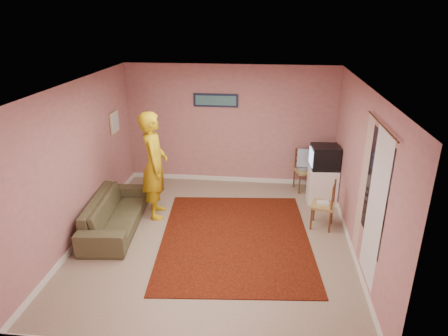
# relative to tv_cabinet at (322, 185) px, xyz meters

# --- Properties ---
(ground) EXTENTS (5.00, 5.00, 0.00)m
(ground) POSITION_rel_tv_cabinet_xyz_m (-1.95, -1.69, -0.36)
(ground) COLOR tan
(ground) RESTS_ON ground
(wall_back) EXTENTS (4.50, 0.02, 2.60)m
(wall_back) POSITION_rel_tv_cabinet_xyz_m (-1.95, 0.81, 0.94)
(wall_back) COLOR tan
(wall_back) RESTS_ON ground
(wall_front) EXTENTS (4.50, 0.02, 2.60)m
(wall_front) POSITION_rel_tv_cabinet_xyz_m (-1.95, -4.19, 0.94)
(wall_front) COLOR tan
(wall_front) RESTS_ON ground
(wall_left) EXTENTS (0.02, 5.00, 2.60)m
(wall_left) POSITION_rel_tv_cabinet_xyz_m (-4.20, -1.69, 0.94)
(wall_left) COLOR tan
(wall_left) RESTS_ON ground
(wall_right) EXTENTS (0.02, 5.00, 2.60)m
(wall_right) POSITION_rel_tv_cabinet_xyz_m (0.30, -1.69, 0.94)
(wall_right) COLOR tan
(wall_right) RESTS_ON ground
(ceiling) EXTENTS (4.50, 5.00, 0.02)m
(ceiling) POSITION_rel_tv_cabinet_xyz_m (-1.95, -1.69, 2.24)
(ceiling) COLOR white
(ceiling) RESTS_ON wall_back
(baseboard_back) EXTENTS (4.50, 0.02, 0.10)m
(baseboard_back) POSITION_rel_tv_cabinet_xyz_m (-1.95, 0.80, -0.31)
(baseboard_back) COLOR white
(baseboard_back) RESTS_ON ground
(baseboard_left) EXTENTS (0.02, 5.00, 0.10)m
(baseboard_left) POSITION_rel_tv_cabinet_xyz_m (-4.19, -1.69, -0.31)
(baseboard_left) COLOR white
(baseboard_left) RESTS_ON ground
(baseboard_right) EXTENTS (0.02, 5.00, 0.10)m
(baseboard_right) POSITION_rel_tv_cabinet_xyz_m (0.29, -1.69, -0.31)
(baseboard_right) COLOR white
(baseboard_right) RESTS_ON ground
(window) EXTENTS (0.01, 1.10, 1.50)m
(window) POSITION_rel_tv_cabinet_xyz_m (0.29, -2.59, 1.09)
(window) COLOR black
(window) RESTS_ON wall_right
(curtain_sheer) EXTENTS (0.01, 0.75, 2.10)m
(curtain_sheer) POSITION_rel_tv_cabinet_xyz_m (0.28, -2.74, 0.89)
(curtain_sheer) COLOR white
(curtain_sheer) RESTS_ON wall_right
(curtain_floral) EXTENTS (0.01, 0.35, 2.10)m
(curtain_floral) POSITION_rel_tv_cabinet_xyz_m (0.26, -2.04, 0.89)
(curtain_floral) COLOR silver
(curtain_floral) RESTS_ON wall_right
(curtain_rod) EXTENTS (0.02, 1.40, 0.02)m
(curtain_rod) POSITION_rel_tv_cabinet_xyz_m (0.25, -2.59, 1.96)
(curtain_rod) COLOR brown
(curtain_rod) RESTS_ON wall_right
(picture_back) EXTENTS (0.95, 0.04, 0.28)m
(picture_back) POSITION_rel_tv_cabinet_xyz_m (-2.25, 0.77, 1.49)
(picture_back) COLOR #141A37
(picture_back) RESTS_ON wall_back
(picture_left) EXTENTS (0.04, 0.38, 0.42)m
(picture_left) POSITION_rel_tv_cabinet_xyz_m (-4.17, -0.09, 1.19)
(picture_left) COLOR beige
(picture_left) RESTS_ON wall_left
(area_rug) EXTENTS (2.76, 3.32, 0.02)m
(area_rug) POSITION_rel_tv_cabinet_xyz_m (-1.61, -1.64, -0.35)
(area_rug) COLOR black
(area_rug) RESTS_ON ground
(tv_cabinet) EXTENTS (0.57, 0.51, 0.72)m
(tv_cabinet) POSITION_rel_tv_cabinet_xyz_m (0.00, 0.00, 0.00)
(tv_cabinet) COLOR white
(tv_cabinet) RESTS_ON ground
(crt_tv) EXTENTS (0.57, 0.51, 0.46)m
(crt_tv) POSITION_rel_tv_cabinet_xyz_m (-0.01, -0.00, 0.59)
(crt_tv) COLOR black
(crt_tv) RESTS_ON tv_cabinet
(chair_a) EXTENTS (0.51, 0.49, 0.49)m
(chair_a) POSITION_rel_tv_cabinet_xyz_m (-0.30, 0.51, 0.19)
(chair_a) COLOR tan
(chair_a) RESTS_ON ground
(dvd_player) EXTENTS (0.37, 0.30, 0.06)m
(dvd_player) POSITION_rel_tv_cabinet_xyz_m (-0.30, 0.51, 0.13)
(dvd_player) COLOR #B8B8BD
(dvd_player) RESTS_ON chair_a
(blue_throw) EXTENTS (0.38, 0.05, 0.40)m
(blue_throw) POSITION_rel_tv_cabinet_xyz_m (-0.30, 0.51, 0.37)
(blue_throw) COLOR #8AB1E1
(blue_throw) RESTS_ON chair_a
(chair_b) EXTENTS (0.46, 0.47, 0.48)m
(chair_b) POSITION_rel_tv_cabinet_xyz_m (-0.11, -1.06, 0.18)
(chair_b) COLOR tan
(chair_b) RESTS_ON ground
(game_console) EXTENTS (0.21, 0.16, 0.04)m
(game_console) POSITION_rel_tv_cabinet_xyz_m (-0.11, -1.06, 0.11)
(game_console) COLOR white
(game_console) RESTS_ON chair_b
(sofa) EXTENTS (0.98, 2.08, 0.59)m
(sofa) POSITION_rel_tv_cabinet_xyz_m (-3.75, -1.52, -0.07)
(sofa) COLOR brown
(sofa) RESTS_ON ground
(person) EXTENTS (0.63, 0.82, 2.00)m
(person) POSITION_rel_tv_cabinet_xyz_m (-3.15, -0.94, 0.64)
(person) COLOR gold
(person) RESTS_ON ground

